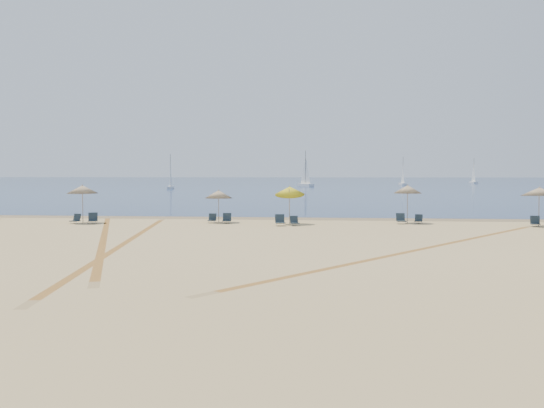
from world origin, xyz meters
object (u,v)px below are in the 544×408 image
Objects in this scene: sailboat_1 at (403,177)px; sailboat_3 at (305,176)px; umbrella_5 at (540,192)px; chair_2 at (76,219)px; umbrella_3 at (290,191)px; chair_9 at (419,219)px; chair_6 at (280,221)px; chair_7 at (294,221)px; chair_3 at (93,219)px; chair_4 at (212,219)px; umbrella_4 at (408,189)px; sailboat_2 at (171,178)px; sailboat_0 at (474,176)px; chair_8 at (401,219)px; chair_5 at (227,219)px; chair_10 at (535,222)px; umbrella_1 at (82,189)px; umbrella_2 at (219,194)px.

sailboat_1 is 0.87× the size of sailboat_3.
chair_2 is at bearing -178.09° from umbrella_5.
umbrella_3 is 9.03m from chair_9.
chair_6 reaches higher than chair_7.
chair_3 reaches higher than chair_4.
sailboat_3 is (10.50, 111.64, 2.46)m from chair_2.
sailboat_2 is at bearing 115.66° from umbrella_4.
sailboat_0 is at bearing 54.62° from chair_7.
chair_8 reaches higher than chair_7.
umbrella_3 is at bearing -168.38° from umbrella_4.
umbrella_4 is at bearing 6.14° from chair_6.
chair_5 is 0.86× the size of chair_6.
chair_3 is at bearing -165.36° from chair_10.
sailboat_2 is at bearing 119.53° from umbrella_5.
chair_5 is 4.04m from chair_6.
chair_2 is 112.16m from sailboat_3.
chair_10 is at bearing 0.94° from chair_9.
chair_7 is at bearing -159.14° from umbrella_4.
chair_7 is (14.96, -0.18, -0.01)m from chair_2.
umbrella_1 is 3.38× the size of chair_10.
chair_5 is at bearing -45.41° from umbrella_2.
chair_5 is 110.55m from sailboat_3.
chair_4 is 0.76× the size of chair_6.
sailboat_2 reaches higher than chair_10.
sailboat_2 is at bearing 106.68° from chair_4.
umbrella_1 is 3.67× the size of chair_5.
umbrella_2 is 13.05m from umbrella_4.
chair_5 is 0.08× the size of sailboat_3.
umbrella_5 is at bearing -14.25° from chair_7.
umbrella_1 is at bearing 178.11° from chair_8.
chair_5 is at bearing -111.29° from sailboat_0.
chair_8 is 8.42m from chair_10.
chair_7 is at bearing -168.90° from chair_8.
umbrella_2 is 3.18× the size of chair_5.
chair_10 is (20.11, -0.42, -0.00)m from chair_5.
umbrella_3 is 3.51× the size of chair_10.
sailboat_1 is at bearing 61.72° from chair_7.
chair_8 is at bearing 6.93° from umbrella_3.
sailboat_3 is at bearing 96.31° from umbrella_4.
sailboat_1 is (14.25, 125.31, 0.07)m from umbrella_4.
umbrella_3 is 5.74m from chair_4.
umbrella_2 is at bearing 129.79° from chair_5.
chair_6 is 112.04m from sailboat_3.
chair_5 is at bearing -172.62° from umbrella_4.
umbrella_2 reaches higher than chair_4.
umbrella_5 reaches higher than chair_4.
chair_6 reaches higher than chair_4.
umbrella_4 reaches higher than umbrella_2.
sailboat_2 reaches higher than umbrella_2.
chair_8 reaches higher than chair_9.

